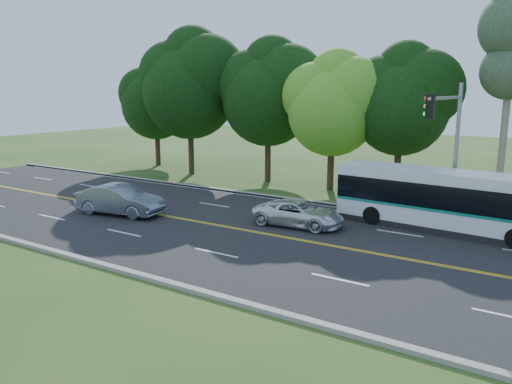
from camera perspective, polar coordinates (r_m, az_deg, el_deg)
The scene contains 12 objects.
ground at distance 23.37m, azimuth 1.66°, elevation -4.94°, with size 120.00×120.00×0.00m, color #234717.
road at distance 23.37m, azimuth 1.66°, elevation -4.91°, with size 60.00×14.00×0.02m, color black.
curb_north at distance 29.51m, azimuth 8.87°, elevation -1.43°, with size 60.00×0.30×0.15m, color gray.
curb_south at distance 17.94m, azimuth -10.44°, elevation -10.07°, with size 60.00×0.30×0.15m, color gray.
grass_verge at distance 31.18m, azimuth 10.25°, elevation -0.83°, with size 60.00×4.00×0.10m, color #234717.
lane_markings at distance 23.41m, azimuth 1.46°, elevation -4.85°, with size 57.60×13.82×0.00m.
tree_row at distance 35.51m, azimuth 4.81°, elevation 11.66°, with size 44.70×9.10×13.84m.
bougainvillea_hedge at distance 28.32m, azimuth 23.14°, elevation -1.45°, with size 9.50×2.25×1.50m.
traffic_signal at distance 25.19m, azimuth 21.21°, elevation 6.31°, with size 0.42×6.10×7.00m.
transit_bus at distance 25.35m, azimuth 21.44°, elevation -1.08°, with size 11.12×3.32×2.87m.
sedan at distance 27.92m, azimuth -15.30°, elevation -0.87°, with size 1.70×4.88×1.61m, color slate.
suv at distance 24.82m, azimuth 4.88°, elevation -2.45°, with size 2.07×4.49×1.25m, color white.
Camera 1 is at (11.57, -19.19, 6.62)m, focal length 35.00 mm.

